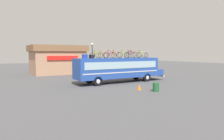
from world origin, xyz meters
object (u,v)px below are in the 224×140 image
(rooftop_bicycle_7, at_px, (132,55))
(traffic_cone, at_px, (139,87))
(rooftop_bicycle_4, at_px, (115,55))
(luggage_bag_2, at_px, (92,57))
(luggage_bag_1, at_px, (85,56))
(rooftop_bicycle_6, at_px, (130,55))
(rooftop_bicycle_2, at_px, (102,55))
(trash_bin, at_px, (156,87))
(rooftop_bicycle_8, at_px, (141,55))
(street_lamp, at_px, (92,56))
(bus, at_px, (119,68))
(rooftop_bicycle_1, at_px, (96,55))
(rooftop_bicycle_9, at_px, (143,55))
(rooftop_bicycle_5, at_px, (124,55))
(rooftop_bicycle_3, at_px, (110,55))

(rooftop_bicycle_7, bearing_deg, traffic_cone, -120.08)
(rooftop_bicycle_4, bearing_deg, luggage_bag_2, -178.97)
(luggage_bag_1, bearing_deg, rooftop_bicycle_6, -4.09)
(rooftop_bicycle_2, distance_m, trash_bin, 7.92)
(rooftop_bicycle_8, xyz_separation_m, traffic_cone, (-4.21, -4.92, -3.11))
(trash_bin, distance_m, traffic_cone, 1.69)
(luggage_bag_2, height_order, rooftop_bicycle_8, rooftop_bicycle_8)
(rooftop_bicycle_2, distance_m, street_lamp, 5.65)
(bus, distance_m, rooftop_bicycle_8, 3.50)
(luggage_bag_1, height_order, trash_bin, luggage_bag_1)
(street_lamp, bearing_deg, rooftop_bicycle_6, -70.55)
(bus, distance_m, rooftop_bicycle_1, 3.52)
(street_lamp, bearing_deg, traffic_cone, -91.12)
(rooftop_bicycle_4, bearing_deg, rooftop_bicycle_9, 3.33)
(bus, distance_m, trash_bin, 6.97)
(rooftop_bicycle_1, distance_m, rooftop_bicycle_9, 7.13)
(rooftop_bicycle_2, xyz_separation_m, street_lamp, (1.36, 5.49, -0.14))
(rooftop_bicycle_4, relative_size, rooftop_bicycle_9, 0.98)
(luggage_bag_1, height_order, rooftop_bicycle_8, rooftop_bicycle_8)
(rooftop_bicycle_5, height_order, trash_bin, rooftop_bicycle_5)
(luggage_bag_2, distance_m, rooftop_bicycle_1, 0.59)
(bus, xyz_separation_m, luggage_bag_1, (-4.53, -0.03, 1.46))
(rooftop_bicycle_4, distance_m, rooftop_bicycle_7, 2.72)
(rooftop_bicycle_1, height_order, rooftop_bicycle_8, rooftop_bicycle_8)
(rooftop_bicycle_8, bearing_deg, rooftop_bicycle_4, 172.40)
(rooftop_bicycle_3, xyz_separation_m, rooftop_bicycle_7, (3.53, 0.48, 0.03))
(rooftop_bicycle_5, height_order, rooftop_bicycle_6, rooftop_bicycle_6)
(rooftop_bicycle_3, relative_size, trash_bin, 2.10)
(rooftop_bicycle_1, bearing_deg, rooftop_bicycle_4, 2.71)
(rooftop_bicycle_3, distance_m, traffic_cone, 6.08)
(luggage_bag_1, height_order, rooftop_bicycle_3, rooftop_bicycle_3)
(rooftop_bicycle_3, bearing_deg, luggage_bag_2, 177.05)
(rooftop_bicycle_3, xyz_separation_m, rooftop_bicycle_6, (2.63, -0.31, 0.00))
(luggage_bag_2, distance_m, rooftop_bicycle_5, 4.18)
(luggage_bag_2, relative_size, rooftop_bicycle_1, 0.33)
(luggage_bag_1, height_order, rooftop_bicycle_1, rooftop_bicycle_1)
(rooftop_bicycle_5, bearing_deg, luggage_bag_1, 177.46)
(luggage_bag_1, xyz_separation_m, street_lamp, (3.61, 5.77, -0.01))
(rooftop_bicycle_5, bearing_deg, rooftop_bicycle_9, 8.96)
(rooftop_bicycle_3, distance_m, trash_bin, 7.40)
(rooftop_bicycle_2, relative_size, rooftop_bicycle_8, 0.97)
(rooftop_bicycle_2, bearing_deg, rooftop_bicycle_8, -7.38)
(rooftop_bicycle_1, height_order, rooftop_bicycle_2, rooftop_bicycle_1)
(luggage_bag_2, xyz_separation_m, rooftop_bicycle_4, (3.17, 0.06, 0.18))
(rooftop_bicycle_3, height_order, rooftop_bicycle_7, rooftop_bicycle_7)
(trash_bin, bearing_deg, rooftop_bicycle_2, 105.37)
(rooftop_bicycle_1, bearing_deg, rooftop_bicycle_9, 3.10)
(bus, height_order, rooftop_bicycle_4, rooftop_bicycle_4)
(rooftop_bicycle_5, bearing_deg, rooftop_bicycle_4, 163.86)
(rooftop_bicycle_9, bearing_deg, luggage_bag_2, -177.61)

